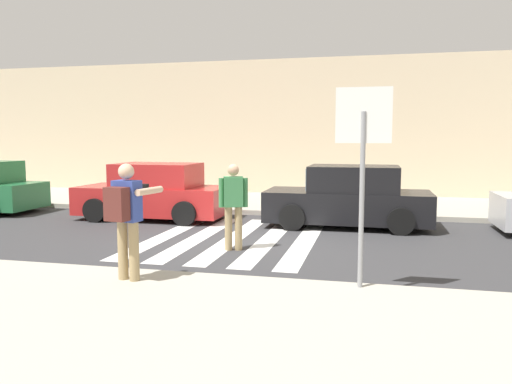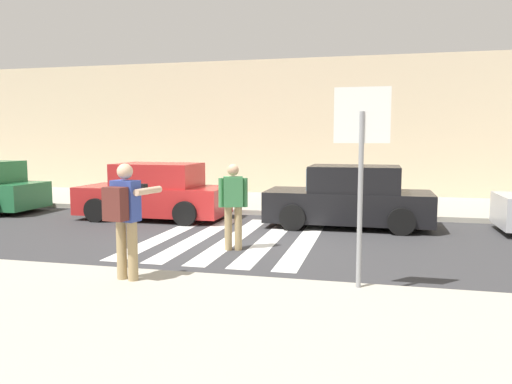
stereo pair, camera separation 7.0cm
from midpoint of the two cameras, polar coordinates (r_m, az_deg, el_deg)
ground_plane at (r=11.06m, az=-2.61°, el=-5.49°), size 120.00×120.00×0.00m
sidewalk_near at (r=5.61m, az=-21.39°, el=-16.88°), size 60.00×6.00×0.14m
sidewalk_far at (r=16.82m, az=3.10°, el=-1.25°), size 60.00×4.80×0.14m
building_facade_far at (r=21.03m, az=5.35°, el=7.13°), size 56.00×4.00×5.22m
crosswalk_stripe_0 at (r=11.78m, az=-9.85°, el=-4.84°), size 0.44×5.20×0.01m
crosswalk_stripe_1 at (r=11.49m, az=-6.18°, el=-5.06°), size 0.44×5.20×0.01m
crosswalk_stripe_2 at (r=11.25m, az=-2.32°, el=-5.27°), size 0.44×5.20×0.01m
crosswalk_stripe_3 at (r=11.06m, az=1.68°, el=-5.47°), size 0.44×5.20×0.01m
crosswalk_stripe_4 at (r=10.93m, az=5.81°, el=-5.64°), size 0.44×5.20×0.01m
stop_sign at (r=7.02m, az=12.24°, el=5.55°), size 0.76×0.08×2.78m
photographer_with_backpack at (r=7.52m, az=-14.50°, el=-2.15°), size 0.67×0.91×1.72m
pedestrian_crossing at (r=9.91m, az=-2.43°, el=-1.13°), size 0.56×0.35×1.72m
parked_car_red at (r=14.10m, az=-11.34°, el=-0.11°), size 4.10×1.92×1.55m
parked_car_black at (r=12.81m, az=10.81°, el=-0.72°), size 4.10×1.92×1.55m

